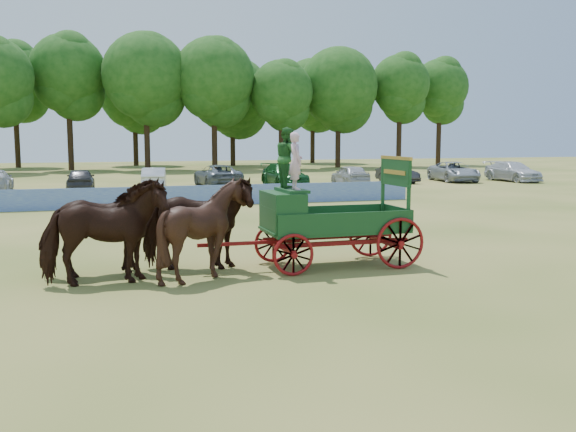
# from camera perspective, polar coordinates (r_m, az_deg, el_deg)

# --- Properties ---
(ground) EXTENTS (160.00, 160.00, 0.00)m
(ground) POSITION_cam_1_polar(r_m,az_deg,el_deg) (16.06, 1.91, -5.65)
(ground) COLOR tan
(ground) RESTS_ON ground
(horse_lead_left) EXTENTS (3.03, 1.51, 2.50)m
(horse_lead_left) POSITION_cam_1_polar(r_m,az_deg,el_deg) (15.85, -16.03, -1.50)
(horse_lead_left) COLOR black
(horse_lead_left) RESTS_ON ground
(horse_lead_right) EXTENTS (3.15, 1.86, 2.50)m
(horse_lead_right) POSITION_cam_1_polar(r_m,az_deg,el_deg) (16.94, -16.11, -0.97)
(horse_lead_right) COLOR black
(horse_lead_right) RESTS_ON ground
(horse_wheel_left) EXTENTS (2.62, 2.43, 2.50)m
(horse_wheel_left) POSITION_cam_1_polar(r_m,az_deg,el_deg) (16.07, -7.44, -1.16)
(horse_wheel_left) COLOR black
(horse_wheel_left) RESTS_ON ground
(horse_wheel_right) EXTENTS (3.17, 1.90, 2.50)m
(horse_wheel_right) POSITION_cam_1_polar(r_m,az_deg,el_deg) (17.15, -8.07, -0.66)
(horse_wheel_right) COLOR black
(horse_wheel_right) RESTS_ON ground
(farm_dray) EXTENTS (6.00, 2.00, 3.79)m
(farm_dray) POSITION_cam_1_polar(r_m,az_deg,el_deg) (17.32, 1.87, 0.86)
(farm_dray) COLOR maroon
(farm_dray) RESTS_ON ground
(sponsor_banner) EXTENTS (26.00, 0.08, 1.05)m
(sponsor_banner) POSITION_cam_1_polar(r_m,az_deg,el_deg) (33.20, -9.95, 1.75)
(sponsor_banner) COLOR #213FB4
(sponsor_banner) RESTS_ON ground
(parked_cars) EXTENTS (55.51, 7.54, 1.63)m
(parked_cars) POSITION_cam_1_polar(r_m,az_deg,el_deg) (45.30, -7.55, 3.49)
(parked_cars) COLOR silver
(parked_cars) RESTS_ON ground
(treeline) EXTENTS (88.44, 23.90, 14.51)m
(treeline) POSITION_cam_1_polar(r_m,az_deg,el_deg) (74.91, -16.47, 11.30)
(treeline) COLOR #382314
(treeline) RESTS_ON ground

